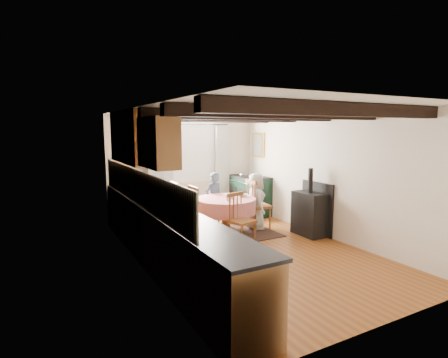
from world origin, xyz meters
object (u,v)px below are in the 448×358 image
chair_left (185,214)px  cup (228,198)px  chair_near (242,219)px  dining_table (226,216)px  chair_right (259,204)px  child_far (214,199)px  child_right (256,201)px  aga_range (249,195)px  cast_iron_stove (310,202)px

chair_left → cup: chair_left is taller
chair_near → chair_left: bearing=120.9°
dining_table → chair_right: size_ratio=1.14×
chair_right → child_far: size_ratio=0.90×
child_far → child_right: size_ratio=0.99×
dining_table → chair_left: (-0.87, 0.01, 0.15)m
dining_table → child_far: 0.68m
chair_near → chair_right: bearing=26.1°
child_right → child_far: bearing=61.3°
chair_left → chair_near: bearing=46.2°
chair_near → chair_left: (-0.79, 0.77, 0.03)m
dining_table → child_right: child_right is taller
aga_range → child_far: bearing=-156.7°
chair_near → chair_right: (0.87, 0.76, 0.05)m
cast_iron_stove → chair_right: bearing=125.8°
chair_near → cup: 0.60m
chair_near → cup: size_ratio=8.86×
chair_left → chair_right: (1.66, -0.01, 0.02)m
chair_near → cast_iron_stove: (1.50, -0.10, 0.19)m
chair_left → aga_range: chair_left is taller
dining_table → aga_range: 1.76m
dining_table → child_right: size_ratio=1.01×
chair_right → child_right: 0.09m
chair_near → cast_iron_stove: cast_iron_stove is taller
chair_right → cast_iron_stove: size_ratio=0.79×
chair_left → cast_iron_stove: cast_iron_stove is taller
child_right → chair_near: bearing=147.8°
aga_range → dining_table: bearing=-138.0°
cup → child_far: bearing=81.4°
dining_table → child_far: child_far is taller
chair_near → chair_right: size_ratio=0.90×
child_far → dining_table: bearing=74.0°
chair_right → cast_iron_stove: 1.07m
chair_left → aga_range: bearing=118.5°
dining_table → aga_range: aga_range is taller
chair_left → child_right: (1.60, 0.00, 0.08)m
chair_left → aga_range: 2.47m
chair_right → cast_iron_stove: bearing=-139.9°
dining_table → chair_left: chair_left is taller
aga_range → child_right: 1.30m
dining_table → child_right: 0.77m
dining_table → chair_near: 0.77m
dining_table → child_right: (0.73, 0.01, 0.23)m
child_right → cast_iron_stove: bearing=-127.5°
chair_near → dining_table: bearing=69.1°
dining_table → chair_near: chair_near is taller
chair_near → chair_right: chair_right is taller
dining_table → aga_range: size_ratio=1.14×
chair_left → cup: bearing=72.9°
dining_table → cast_iron_stove: 1.68m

